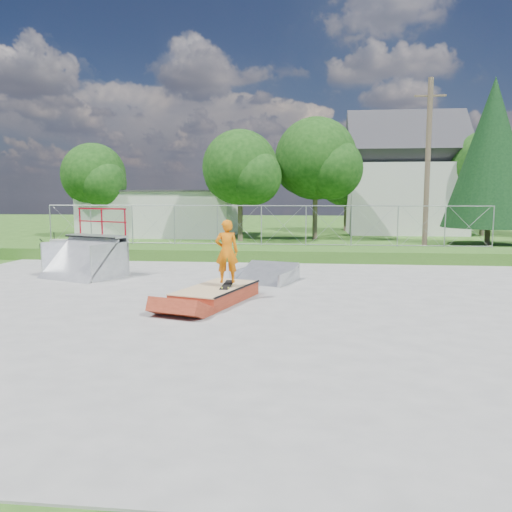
{
  "coord_description": "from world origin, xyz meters",
  "views": [
    {
      "loc": [
        2.14,
        -11.83,
        2.68
      ],
      "look_at": [
        0.73,
        1.37,
        1.1
      ],
      "focal_mm": 35.0,
      "sensor_mm": 36.0,
      "label": 1
    }
  ],
  "objects": [
    {
      "name": "tree_right_far",
      "position": [
        14.27,
        23.82,
        4.54
      ],
      "size": [
        5.1,
        4.8,
        7.12
      ],
      "color": "brown",
      "rests_on": "ground"
    },
    {
      "name": "flat_bank_ramp",
      "position": [
        0.77,
        3.61,
        0.26
      ],
      "size": [
        2.17,
        2.24,
        0.52
      ],
      "primitive_type": null,
      "rotation": [
        0.0,
        0.0,
        -0.32
      ],
      "color": "#A7AAB0",
      "rests_on": "concrete_pad"
    },
    {
      "name": "conifer_tree",
      "position": [
        12.0,
        17.0,
        5.05
      ],
      "size": [
        5.04,
        5.04,
        9.1
      ],
      "color": "brown",
      "rests_on": "ground"
    },
    {
      "name": "tree_back_mid",
      "position": [
        5.21,
        27.86,
        3.63
      ],
      "size": [
        4.08,
        3.84,
        5.7
      ],
      "color": "brown",
      "rests_on": "ground"
    },
    {
      "name": "grind_box",
      "position": [
        -0.2,
        0.51,
        0.2
      ],
      "size": [
        1.99,
        2.9,
        0.39
      ],
      "rotation": [
        0.0,
        0.0,
        -0.29
      ],
      "color": "maroon",
      "rests_on": "concrete_pad"
    },
    {
      "name": "quarter_pipe",
      "position": [
        -5.3,
        3.78,
        1.15
      ],
      "size": [
        2.86,
        2.66,
        2.29
      ],
      "primitive_type": null,
      "rotation": [
        0.0,
        0.0,
        -0.39
      ],
      "color": "#A7AAB0",
      "rests_on": "concrete_pad"
    },
    {
      "name": "tree_left_near",
      "position": [
        -1.75,
        17.83,
        4.24
      ],
      "size": [
        4.76,
        4.48,
        6.65
      ],
      "color": "brown",
      "rests_on": "ground"
    },
    {
      "name": "chain_link_fence",
      "position": [
        0.0,
        10.5,
        1.4
      ],
      "size": [
        20.0,
        0.06,
        1.8
      ],
      "primitive_type": null,
      "color": "#96999F",
      "rests_on": "grass_berm"
    },
    {
      "name": "gable_house",
      "position": [
        9.0,
        26.0,
        3.84
      ],
      "size": [
        8.4,
        6.08,
        8.94
      ],
      "color": "#BBBBB7",
      "rests_on": "ground"
    },
    {
      "name": "utility_building_flat",
      "position": [
        -8.0,
        22.0,
        1.5
      ],
      "size": [
        10.0,
        6.0,
        3.0
      ],
      "primitive_type": "cube",
      "color": "#BBBBB7",
      "rests_on": "ground"
    },
    {
      "name": "tree_left_far",
      "position": [
        -11.77,
        19.85,
        3.94
      ],
      "size": [
        4.42,
        4.16,
        6.18
      ],
      "color": "brown",
      "rests_on": "ground"
    },
    {
      "name": "utility_pole",
      "position": [
        7.5,
        12.0,
        4.0
      ],
      "size": [
        0.24,
        0.24,
        8.0
      ],
      "primitive_type": "cylinder",
      "color": "brown",
      "rests_on": "ground"
    },
    {
      "name": "tree_center",
      "position": [
        2.78,
        19.81,
        4.85
      ],
      "size": [
        5.44,
        5.12,
        7.6
      ],
      "color": "brown",
      "rests_on": "ground"
    },
    {
      "name": "ground",
      "position": [
        0.0,
        0.0,
        0.0
      ],
      "size": [
        120.0,
        120.0,
        0.0
      ],
      "primitive_type": "plane",
      "color": "#295117",
      "rests_on": "ground"
    },
    {
      "name": "skateboard",
      "position": [
        0.08,
        0.53,
        0.44
      ],
      "size": [
        0.29,
        0.81,
        0.13
      ],
      "primitive_type": "cube",
      "rotation": [
        0.14,
        0.0,
        -0.08
      ],
      "color": "black",
      "rests_on": "grind_box"
    },
    {
      "name": "grass_berm",
      "position": [
        0.0,
        9.5,
        0.25
      ],
      "size": [
        24.0,
        3.0,
        0.5
      ],
      "primitive_type": "cube",
      "color": "#295117",
      "rests_on": "ground"
    },
    {
      "name": "skater",
      "position": [
        0.08,
        0.53,
        1.24
      ],
      "size": [
        0.64,
        0.47,
        1.6
      ],
      "primitive_type": "imported",
      "rotation": [
        0.0,
        0.0,
        3.3
      ],
      "color": "orange",
      "rests_on": "grind_box"
    },
    {
      "name": "concrete_pad",
      "position": [
        0.0,
        0.0,
        0.02
      ],
      "size": [
        20.0,
        16.0,
        0.04
      ],
      "primitive_type": "cube",
      "color": "gray",
      "rests_on": "ground"
    },
    {
      "name": "concrete_stairs",
      "position": [
        -8.5,
        8.7,
        0.4
      ],
      "size": [
        1.5,
        1.6,
        0.8
      ],
      "primitive_type": null,
      "color": "gray",
      "rests_on": "ground"
    }
  ]
}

